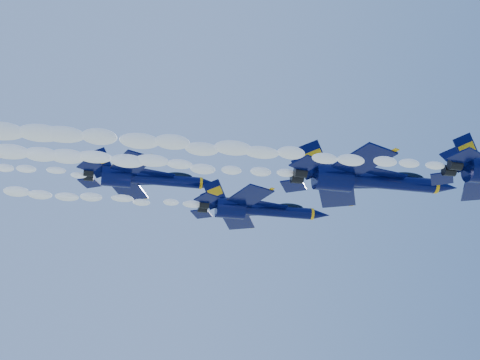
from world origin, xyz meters
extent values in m
cube|color=#050937|center=(15.16, -14.28, 151.89)|extent=(3.09, 0.98, 3.32)
cube|color=#050937|center=(15.16, -12.29, 151.89)|extent=(3.09, 0.98, 3.32)
cylinder|color=black|center=(13.93, -13.90, 150.38)|extent=(1.14, 1.04, 1.04)
cylinder|color=black|center=(13.93, -12.67, 150.38)|extent=(1.14, 1.04, 1.04)
ellipsoid|color=white|center=(-11.84, -13.29, 150.11)|extent=(50.58, 1.98, 1.78)
cylinder|color=#050937|center=(12.34, -3.56, 153.46)|extent=(9.64, 1.61, 1.61)
ellipsoid|color=#050937|center=(5.59, -3.56, 153.41)|extent=(1.67, 2.89, 6.85)
cone|color=#050937|center=(18.55, -3.56, 153.46)|extent=(2.78, 1.61, 1.61)
cylinder|color=#FFB00B|center=(17.27, -3.56, 153.46)|extent=(0.37, 1.67, 1.67)
ellipsoid|color=black|center=(14.16, -3.56, 154.27)|extent=(3.85, 1.25, 1.06)
cube|color=#FFB00B|center=(14.16, -3.56, 153.95)|extent=(4.50, 1.07, 0.19)
cube|color=#050937|center=(7.52, -7.85, 153.46)|extent=(5.74, 6.80, 0.19)
cube|color=#050937|center=(7.52, 0.72, 153.46)|extent=(5.74, 6.80, 0.19)
cube|color=#FFB00B|center=(9.02, -7.85, 153.57)|extent=(2.58, 5.36, 0.11)
cube|color=#FFB00B|center=(9.02, 0.72, 153.57)|extent=(2.58, 5.36, 0.11)
cube|color=#050937|center=(3.24, -4.69, 155.07)|extent=(3.49, 1.10, 3.75)
cube|color=#050937|center=(3.24, -2.44, 155.07)|extent=(3.49, 1.10, 3.75)
cylinder|color=black|center=(1.85, -4.26, 153.36)|extent=(1.28, 1.18, 1.18)
cylinder|color=black|center=(1.85, -2.87, 153.36)|extent=(1.28, 1.18, 1.18)
cube|color=#FFB00B|center=(9.13, -3.56, 154.30)|extent=(11.78, 0.37, 0.09)
ellipsoid|color=white|center=(-23.98, -3.56, 153.09)|extent=(50.58, 2.24, 2.01)
cylinder|color=#050937|center=(1.86, 5.86, 153.28)|extent=(8.11, 1.35, 1.35)
ellipsoid|color=#050937|center=(-3.82, 5.86, 153.24)|extent=(1.41, 2.43, 5.77)
cone|color=#050937|center=(7.09, 5.86, 153.28)|extent=(2.34, 1.35, 1.35)
cylinder|color=#FFB00B|center=(6.00, 5.86, 153.28)|extent=(0.32, 1.41, 1.41)
ellipsoid|color=black|center=(3.39, 5.86, 153.96)|extent=(3.24, 1.05, 0.89)
cube|color=#FFB00B|center=(3.39, 5.86, 153.69)|extent=(3.78, 0.90, 0.16)
cube|color=#050937|center=(-2.19, 2.25, 153.28)|extent=(4.83, 5.73, 0.16)
cube|color=#050937|center=(-2.19, 9.46, 153.28)|extent=(4.83, 5.73, 0.16)
cube|color=#FFB00B|center=(-0.93, 2.25, 153.37)|extent=(2.17, 4.51, 0.09)
cube|color=#FFB00B|center=(-0.93, 9.46, 153.37)|extent=(2.17, 4.51, 0.09)
cube|color=#050937|center=(-5.80, 4.91, 154.63)|extent=(2.93, 0.93, 3.16)
cube|color=#050937|center=(-5.80, 6.80, 154.63)|extent=(2.93, 0.93, 3.16)
cylinder|color=black|center=(-6.97, 5.27, 153.19)|extent=(1.08, 0.99, 0.99)
cylinder|color=black|center=(-6.97, 6.44, 153.19)|extent=(1.08, 0.99, 0.99)
cube|color=#FFB00B|center=(-0.84, 5.86, 153.99)|extent=(9.91, 0.32, 0.07)
cylinder|color=#050937|center=(-11.28, 8.96, 157.70)|extent=(8.42, 1.40, 1.40)
ellipsoid|color=#050937|center=(-17.17, 8.96, 157.65)|extent=(1.46, 2.53, 5.99)
cone|color=#050937|center=(-5.86, 8.96, 157.70)|extent=(2.43, 1.40, 1.40)
cylinder|color=#FFB00B|center=(-6.98, 8.96, 157.70)|extent=(0.33, 1.46, 1.46)
ellipsoid|color=black|center=(-9.69, 8.96, 158.40)|extent=(3.37, 1.09, 0.93)
cube|color=#FFB00B|center=(-9.69, 8.96, 158.12)|extent=(3.93, 0.94, 0.17)
cube|color=#050937|center=(-15.49, 5.22, 157.70)|extent=(5.01, 5.95, 0.17)
cube|color=#050937|center=(-15.49, 12.70, 157.70)|extent=(5.01, 5.95, 0.17)
cube|color=#FFB00B|center=(-14.18, 5.22, 157.79)|extent=(2.26, 4.69, 0.09)
cube|color=#FFB00B|center=(-14.18, 12.70, 157.79)|extent=(2.26, 4.69, 0.09)
cube|color=#050937|center=(-19.23, 7.98, 159.10)|extent=(3.05, 0.96, 3.28)
cube|color=#050937|center=(-19.23, 9.95, 159.10)|extent=(3.05, 0.96, 3.28)
cylinder|color=black|center=(-20.45, 8.35, 157.60)|extent=(1.12, 1.03, 1.03)
cylinder|color=black|center=(-20.45, 9.57, 157.60)|extent=(1.12, 1.03, 1.03)
cube|color=#FFB00B|center=(-14.09, 8.96, 158.43)|extent=(10.29, 0.33, 0.07)
camera|label=1|loc=(-15.96, -63.88, 121.19)|focal=50.00mm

